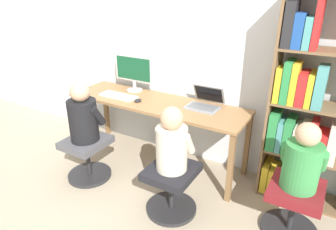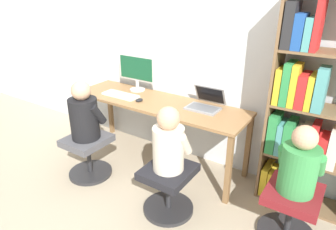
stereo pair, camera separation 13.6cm
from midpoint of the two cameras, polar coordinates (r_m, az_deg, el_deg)
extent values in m
plane|color=tan|center=(3.40, -6.06, -10.92)|extent=(14.00, 14.00, 0.00)
cube|color=silver|center=(3.41, -0.28, 13.13)|extent=(10.00, 0.05, 2.60)
cube|color=olive|center=(3.27, -3.52, 2.33)|extent=(2.03, 0.60, 0.03)
cube|color=brown|center=(3.84, -17.74, -1.55)|extent=(0.05, 0.05, 0.72)
cube|color=brown|center=(2.84, 10.42, -10.04)|extent=(0.05, 0.05, 0.72)
cube|color=brown|center=(4.17, -12.58, 1.00)|extent=(0.05, 0.05, 0.72)
cube|color=brown|center=(3.27, 13.67, -5.60)|extent=(0.05, 0.05, 0.72)
cylinder|color=beige|center=(3.64, -7.44, 4.73)|extent=(0.18, 0.18, 0.01)
cylinder|color=beige|center=(3.62, -7.49, 5.63)|extent=(0.04, 0.04, 0.11)
cube|color=beige|center=(3.56, -7.66, 8.78)|extent=(0.52, 0.02, 0.30)
cube|color=#144C2D|center=(3.55, -7.78, 8.73)|extent=(0.46, 0.01, 0.26)
cube|color=gray|center=(3.07, 5.30, 1.34)|extent=(0.33, 0.22, 0.02)
cube|color=slate|center=(3.07, 5.31, 1.54)|extent=(0.29, 0.17, 0.00)
cube|color=gray|center=(3.17, 6.60, 4.03)|extent=(0.33, 0.10, 0.20)
cube|color=black|center=(3.16, 6.56, 3.96)|extent=(0.29, 0.09, 0.17)
cube|color=silver|center=(3.46, -10.56, 3.59)|extent=(0.44, 0.17, 0.02)
cube|color=#BAB8AD|center=(3.45, -10.57, 3.79)|extent=(0.40, 0.13, 0.00)
ellipsoid|color=black|center=(3.27, -6.95, 2.75)|extent=(0.07, 0.09, 0.03)
cylinder|color=#262628|center=(3.45, -15.76, -10.87)|extent=(0.46, 0.46, 0.04)
cylinder|color=#262628|center=(3.35, -16.12, -8.16)|extent=(0.05, 0.05, 0.34)
cube|color=#4C4C51|center=(3.25, -16.52, -5.03)|extent=(0.40, 0.44, 0.07)
cylinder|color=#262628|center=(2.90, -0.76, -17.29)|extent=(0.46, 0.46, 0.04)
cylinder|color=#262628|center=(2.78, -0.78, -14.31)|extent=(0.05, 0.05, 0.34)
cube|color=black|center=(2.66, -0.81, -10.76)|extent=(0.40, 0.44, 0.07)
cylinder|color=black|center=(3.14, -17.03, -1.02)|extent=(0.29, 0.29, 0.43)
sphere|color=tan|center=(3.03, -17.70, 4.17)|extent=(0.19, 0.19, 0.19)
cylinder|color=black|center=(3.25, -18.05, 0.88)|extent=(0.08, 0.19, 0.24)
cylinder|color=black|center=(3.06, -14.58, -0.10)|extent=(0.08, 0.19, 0.24)
cylinder|color=beige|center=(2.54, -0.83, -6.47)|extent=(0.27, 0.27, 0.39)
sphere|color=tan|center=(2.41, -0.87, -0.65)|extent=(0.19, 0.19, 0.19)
cylinder|color=beige|center=(2.61, -2.60, -4.16)|extent=(0.08, 0.18, 0.22)
cylinder|color=beige|center=(2.50, 2.34, -5.53)|extent=(0.08, 0.18, 0.22)
cube|color=brown|center=(2.89, 18.07, 2.99)|extent=(0.02, 0.34, 1.92)
cube|color=brown|center=(3.28, 23.05, -14.11)|extent=(0.79, 0.32, 0.02)
cube|color=brown|center=(3.03, 24.45, -6.93)|extent=(0.79, 0.32, 0.02)
cube|color=brown|center=(2.84, 26.01, 1.38)|extent=(0.79, 0.32, 0.02)
cube|color=brown|center=(2.72, 27.78, 10.65)|extent=(0.79, 0.32, 0.02)
cube|color=gold|center=(3.20, 17.08, -10.76)|extent=(0.06, 0.26, 0.29)
cube|color=gold|center=(3.18, 18.28, -11.32)|extent=(0.07, 0.24, 0.27)
cube|color=gold|center=(3.17, 19.36, -11.88)|extent=(0.05, 0.20, 0.25)
cube|color=silver|center=(3.13, 20.63, -11.18)|extent=(0.06, 0.21, 0.37)
cube|color=orange|center=(3.16, 21.57, -11.62)|extent=(0.04, 0.26, 0.31)
cube|color=teal|center=(3.14, 22.79, -11.04)|extent=(0.06, 0.28, 0.41)
cube|color=#2D8C47|center=(2.94, 18.31, -2.65)|extent=(0.08, 0.23, 0.36)
cube|color=teal|center=(2.95, 19.53, -3.48)|extent=(0.05, 0.24, 0.29)
cube|color=#2D8C47|center=(2.95, 20.86, -3.41)|extent=(0.07, 0.28, 0.31)
cube|color=silver|center=(2.95, 22.08, -4.18)|extent=(0.05, 0.27, 0.26)
cube|color=silver|center=(2.92, 23.28, -4.19)|extent=(0.07, 0.23, 0.31)
cube|color=red|center=(2.92, 24.63, -4.09)|extent=(0.06, 0.27, 0.33)
cube|color=red|center=(2.92, 25.97, -5.19)|extent=(0.08, 0.23, 0.26)
cube|color=silver|center=(2.89, 27.72, -4.96)|extent=(0.08, 0.20, 0.34)
cube|color=gold|center=(2.78, 19.16, 5.68)|extent=(0.05, 0.21, 0.31)
cube|color=#2D8C47|center=(2.77, 20.55, 6.05)|extent=(0.06, 0.24, 0.36)
cube|color=gold|center=(2.75, 21.72, 5.66)|extent=(0.05, 0.21, 0.36)
cube|color=red|center=(2.77, 23.02, 4.77)|extent=(0.07, 0.26, 0.28)
cube|color=gold|center=(2.77, 24.32, 4.60)|extent=(0.05, 0.27, 0.28)
cube|color=teal|center=(2.72, 25.78, 4.83)|extent=(0.08, 0.19, 0.36)
cube|color=#262628|center=(2.68, 20.92, 15.86)|extent=(0.08, 0.23, 0.36)
cube|color=#1E4C9E|center=(2.66, 22.39, 14.64)|extent=(0.08, 0.19, 0.28)
cube|color=teal|center=(2.69, 24.03, 14.21)|extent=(0.05, 0.28, 0.25)
cube|color=red|center=(2.64, 25.36, 15.42)|extent=(0.04, 0.21, 0.39)
cylinder|color=#262628|center=(2.87, 20.62, -19.64)|extent=(0.46, 0.46, 0.04)
cylinder|color=#262628|center=(2.75, 21.20, -16.70)|extent=(0.05, 0.05, 0.34)
cube|color=maroon|center=(2.63, 21.87, -13.19)|extent=(0.40, 0.44, 0.07)
cylinder|color=#388C47|center=(2.50, 22.64, -9.01)|extent=(0.27, 0.27, 0.38)
sphere|color=tan|center=(2.38, 23.64, -3.44)|extent=(0.18, 0.18, 0.18)
cylinder|color=#388C47|center=(2.54, 20.14, -6.71)|extent=(0.08, 0.17, 0.22)
cylinder|color=#388C47|center=(2.52, 25.96, -7.96)|extent=(0.08, 0.17, 0.22)
camera|label=1|loc=(0.07, -91.29, -0.56)|focal=32.00mm
camera|label=2|loc=(0.07, 88.71, 0.56)|focal=32.00mm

